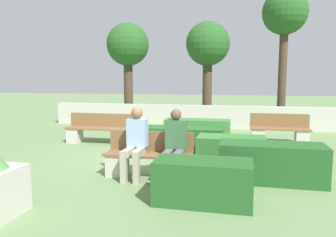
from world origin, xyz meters
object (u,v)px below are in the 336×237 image
bench_left_side (279,133)px  person_seated_man (175,142)px  bench_front (148,160)px  tree_leftmost (128,48)px  bench_right_side (101,132)px  person_seated_woman (135,139)px  tree_center_right (285,17)px  tree_center_left (208,47)px

bench_left_side → person_seated_man: 4.71m
bench_front → bench_left_side: 4.88m
bench_front → person_seated_man: (0.55, -0.14, 0.41)m
bench_left_side → tree_leftmost: tree_leftmost is taller
bench_right_side → person_seated_man: person_seated_man is taller
bench_left_side → person_seated_woman: size_ratio=1.24×
bench_left_side → bench_right_side: same height
tree_leftmost → tree_center_right: (6.32, 0.24, 1.06)m
bench_front → bench_left_side: bearing=54.2°
person_seated_man → tree_center_right: tree_center_right is taller
bench_front → tree_center_right: size_ratio=0.32×
person_seated_man → bench_left_side: bearing=60.6°
bench_right_side → person_seated_woman: size_ratio=1.57×
tree_center_left → tree_center_right: size_ratio=0.80×
bench_right_side → person_seated_man: (2.82, -3.02, 0.39)m
bench_left_side → tree_center_left: 5.53m
person_seated_woman → tree_leftmost: size_ratio=0.32×
tree_leftmost → tree_center_right: tree_center_right is taller
person_seated_man → person_seated_woman: person_seated_woman is taller
person_seated_man → tree_center_right: size_ratio=0.25×
bench_left_side → tree_leftmost: size_ratio=0.40×
bench_front → tree_leftmost: size_ratio=0.41×
bench_front → person_seated_man: person_seated_man is taller
person_seated_woman → tree_center_right: 9.27m
person_seated_woman → tree_center_left: (0.53, 8.08, 2.45)m
tree_center_left → tree_leftmost: bearing=-171.8°
person_seated_man → tree_center_left: 8.45m
tree_leftmost → tree_center_right: 6.41m
person_seated_man → tree_leftmost: bearing=115.2°
bench_front → tree_center_right: tree_center_right is taller
bench_left_side → tree_center_right: (0.44, 3.75, 3.94)m
bench_right_side → person_seated_man: 4.15m
bench_right_side → tree_center_right: bearing=37.7°
tree_leftmost → tree_center_left: tree_center_left is taller
bench_right_side → tree_leftmost: size_ratio=0.51×
bench_right_side → tree_center_left: tree_center_left is taller
bench_front → bench_right_side: size_ratio=0.80×
person_seated_woman → tree_center_right: tree_center_right is taller
tree_leftmost → tree_center_left: size_ratio=0.99×
person_seated_man → tree_leftmost: tree_leftmost is taller
tree_center_left → tree_center_right: bearing=-4.6°
tree_center_left → bench_right_side: bearing=-117.1°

